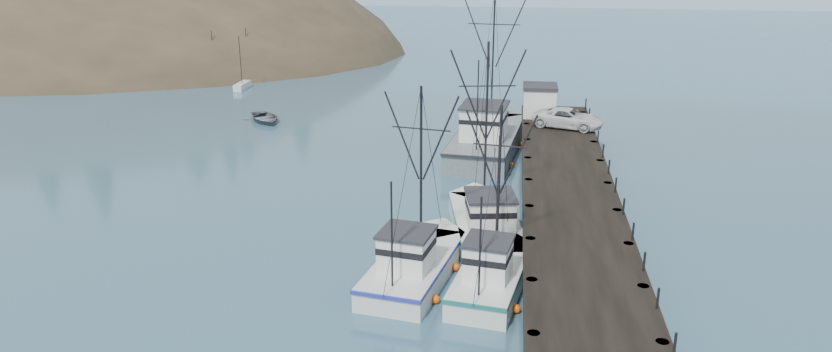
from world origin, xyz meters
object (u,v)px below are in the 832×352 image
Objects in this scene: pier at (568,185)px; trawler_far at (486,223)px; trawler_near at (492,273)px; motorboat at (265,121)px; trawler_mid at (415,263)px; pickup_truck at (568,118)px; work_vessel at (488,138)px; pier_shed at (540,100)px.

pier is 3.64× the size of trawler_far.
trawler_far is at bearing 95.38° from trawler_near.
trawler_mid is at bearing -93.67° from motorboat.
pier is 4.41× the size of trawler_near.
motorboat is at bearing 96.38° from pickup_truck.
work_vessel reaches higher than pier_shed.
pickup_truck is at bearing -59.41° from pier_shed.
trawler_far is at bearing 60.42° from trawler_mid.
pier is 14.42m from trawler_mid.
trawler_mid is at bearing 169.69° from trawler_near.
pier is at bearing -65.50° from work_vessel.
pier is at bearing -164.83° from pickup_truck.
pier is at bearing -85.24° from pier_shed.
pickup_truck is at bearing 69.53° from trawler_mid.
trawler_mid is at bearing -103.76° from pier_shed.
work_vessel is at bearing 83.25° from trawler_mid.
trawler_mid reaches higher than motorboat.
pier is at bearing 45.35° from trawler_far.
trawler_near is at bearing -10.31° from trawler_mid.
trawler_mid is 37.01m from motorboat.
pickup_truck is at bearing -46.89° from motorboat.
trawler_near reaches higher than pier.
pier is 7.56× the size of pickup_truck.
pier_shed reaches higher than pier.
pickup_truck is (9.53, 25.53, 1.99)m from trawler_mid.
trawler_near is at bearing -173.03° from pickup_truck.
trawler_mid is 27.33m from pickup_truck.
trawler_mid is (-4.17, 0.76, -0.00)m from trawler_near.
trawler_near reaches higher than pier_shed.
pier is 14.15m from pickup_truck.
pier is 13.75× the size of pier_shed.
pier_shed is (-1.50, 18.00, 1.73)m from pier.
work_vessel is 23.24m from motorboat.
trawler_far is 23.70m from pier_shed.
work_vessel is (2.87, 24.27, 0.41)m from trawler_mid.
motorboat is (-23.29, 32.44, -0.82)m from trawler_near.
work_vessel is at bearing 114.50° from pier.
trawler_mid is 7.12m from trawler_far.
pier_shed is at bearing 49.08° from pickup_truck.
trawler_mid reaches higher than pier_shed.
work_vessel reaches higher than trawler_far.
work_vessel is (-5.84, 12.81, -0.46)m from pier.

